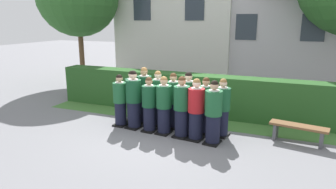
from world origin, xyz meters
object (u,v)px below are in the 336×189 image
object	(u,v)px
student_in_red_blazer	(196,111)
student_front_row_4	(182,108)
student_rear_row_6	(222,109)
wooden_bench	(298,130)
student_front_row_0	(120,101)
student_rear_row_4	(188,103)
student_front_row_3	(164,107)
student_front_row_6	(213,114)
student_rear_row_5	(205,107)
student_rear_row_2	(158,99)
student_rear_row_1	(145,96)
student_front_row_2	(149,106)
student_rear_row_3	(173,102)
student_front_row_1	(134,101)
student_rear_row_0	(132,97)

from	to	relation	value
student_in_red_blazer	student_front_row_4	bearing A→B (deg)	174.11
student_rear_row_6	wooden_bench	world-z (taller)	student_rear_row_6
student_front_row_0	student_rear_row_4	size ratio (longest dim) A/B	0.92
student_rear_row_4	student_rear_row_6	size ratio (longest dim) A/B	1.06
student_front_row_3	student_front_row_6	world-z (taller)	student_front_row_6
student_rear_row_5	student_rear_row_2	bearing A→B (deg)	174.74
student_rear_row_6	student_rear_row_1	bearing A→B (deg)	174.36
student_front_row_2	student_rear_row_3	bearing A→B (deg)	46.16
student_in_red_blazer	student_front_row_1	bearing A→B (deg)	174.57
student_front_row_4	student_rear_row_2	xyz separation A→B (m)	(-0.97, 0.64, -0.01)
student_in_red_blazer	student_rear_row_1	size ratio (longest dim) A/B	0.96
student_rear_row_2	student_rear_row_6	size ratio (longest dim) A/B	1.03
student_front_row_0	student_front_row_2	world-z (taller)	student_front_row_2
student_in_red_blazer	student_rear_row_3	bearing A→B (deg)	143.85
student_front_row_0	student_rear_row_6	distance (m)	2.98
student_front_row_4	student_front_row_3	bearing A→B (deg)	174.94
student_front_row_6	student_rear_row_1	bearing A→B (deg)	160.27
student_rear_row_4	student_front_row_2	bearing A→B (deg)	-152.87
student_front_row_2	student_front_row_3	world-z (taller)	student_front_row_3
student_rear_row_1	student_rear_row_4	distance (m)	1.44
student_rear_row_3	student_rear_row_6	distance (m)	1.46
student_front_row_1	student_front_row_2	world-z (taller)	student_front_row_1
student_front_row_4	wooden_bench	xyz separation A→B (m)	(2.90, 0.71, -0.44)
student_front_row_6	student_rear_row_4	size ratio (longest dim) A/B	0.98
student_in_red_blazer	student_rear_row_3	size ratio (longest dim) A/B	1.01
student_front_row_4	student_rear_row_3	xyz separation A→B (m)	(-0.47, 0.60, -0.02)
student_rear_row_0	student_rear_row_1	world-z (taller)	student_rear_row_1
student_rear_row_2	student_rear_row_3	bearing A→B (deg)	-5.07
student_front_row_0	student_rear_row_0	size ratio (longest dim) A/B	0.98
student_front_row_2	student_rear_row_6	distance (m)	2.01
student_front_row_6	wooden_bench	distance (m)	2.23
student_front_row_1	student_rear_row_3	distance (m)	1.13
student_rear_row_4	student_front_row_6	bearing A→B (deg)	-38.04
student_front_row_6	student_rear_row_5	distance (m)	0.75
student_front_row_6	student_front_row_0	bearing A→B (deg)	173.87
student_front_row_3	student_rear_row_0	world-z (taller)	student_front_row_3
student_front_row_2	student_front_row_6	size ratio (longest dim) A/B	0.95
student_front_row_6	student_rear_row_6	size ratio (longest dim) A/B	1.03
student_front_row_2	student_rear_row_5	xyz separation A→B (m)	(1.49, 0.44, 0.01)
student_rear_row_1	student_rear_row_4	size ratio (longest dim) A/B	1.02
student_front_row_4	student_rear_row_0	distance (m)	2.01
student_rear_row_5	wooden_bench	size ratio (longest dim) A/B	1.09
student_in_red_blazer	student_rear_row_5	xyz separation A→B (m)	(0.10, 0.55, -0.03)
student_front_row_3	student_rear_row_2	size ratio (longest dim) A/B	0.98
student_front_row_1	student_rear_row_4	world-z (taller)	student_front_row_1
student_in_red_blazer	wooden_bench	xyz separation A→B (m)	(2.49, 0.75, -0.43)
student_rear_row_2	student_front_row_0	bearing A→B (deg)	-154.82
student_front_row_0	student_rear_row_3	world-z (taller)	student_rear_row_3
student_front_row_1	student_front_row_3	size ratio (longest dim) A/B	1.05
student_rear_row_5	student_rear_row_6	bearing A→B (deg)	-6.08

